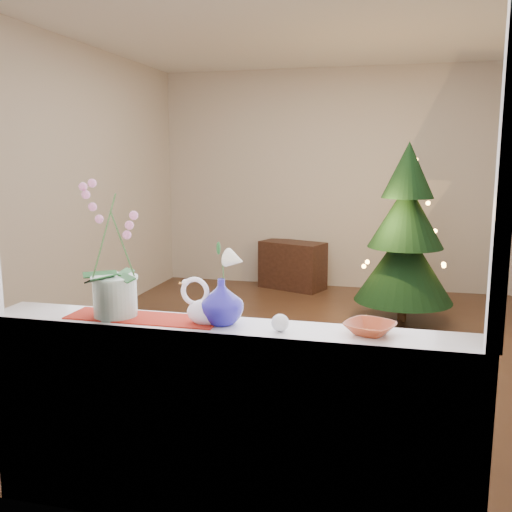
{
  "coord_description": "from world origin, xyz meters",
  "views": [
    {
      "loc": [
        0.71,
        -4.65,
        1.64
      ],
      "look_at": [
        -0.1,
        -1.4,
        1.05
      ],
      "focal_mm": 40.0,
      "sensor_mm": 36.0,
      "label": 1
    }
  ],
  "objects_px": {
    "orchid_pot": "(113,250)",
    "blue_vase": "(221,298)",
    "xmas_tree": "(406,233)",
    "swan": "(206,302)",
    "amber_dish": "(370,329)",
    "paperweight": "(280,323)",
    "side_table": "(293,265)"
  },
  "relations": [
    {
      "from": "orchid_pot",
      "to": "amber_dish",
      "type": "height_order",
      "value": "orchid_pot"
    },
    {
      "from": "xmas_tree",
      "to": "paperweight",
      "type": "bearing_deg",
      "value": -98.72
    },
    {
      "from": "orchid_pot",
      "to": "blue_vase",
      "type": "height_order",
      "value": "orchid_pot"
    },
    {
      "from": "orchid_pot",
      "to": "paperweight",
      "type": "bearing_deg",
      "value": -2.54
    },
    {
      "from": "blue_vase",
      "to": "xmas_tree",
      "type": "bearing_deg",
      "value": 76.9
    },
    {
      "from": "side_table",
      "to": "swan",
      "type": "bearing_deg",
      "value": -63.41
    },
    {
      "from": "amber_dish",
      "to": "xmas_tree",
      "type": "bearing_deg",
      "value": 87.12
    },
    {
      "from": "swan",
      "to": "xmas_tree",
      "type": "height_order",
      "value": "xmas_tree"
    },
    {
      "from": "blue_vase",
      "to": "xmas_tree",
      "type": "relative_size",
      "value": 0.13
    },
    {
      "from": "orchid_pot",
      "to": "side_table",
      "type": "relative_size",
      "value": 0.79
    },
    {
      "from": "side_table",
      "to": "blue_vase",
      "type": "bearing_deg",
      "value": -62.6
    },
    {
      "from": "xmas_tree",
      "to": "swan",
      "type": "bearing_deg",
      "value": -103.99
    },
    {
      "from": "amber_dish",
      "to": "side_table",
      "type": "relative_size",
      "value": 0.22
    },
    {
      "from": "orchid_pot",
      "to": "amber_dish",
      "type": "relative_size",
      "value": 3.64
    },
    {
      "from": "blue_vase",
      "to": "xmas_tree",
      "type": "xyz_separation_m",
      "value": [
        0.81,
        3.48,
        -0.14
      ]
    },
    {
      "from": "blue_vase",
      "to": "amber_dish",
      "type": "relative_size",
      "value": 1.35
    },
    {
      "from": "swan",
      "to": "xmas_tree",
      "type": "xyz_separation_m",
      "value": [
        0.87,
        3.51,
        -0.13
      ]
    },
    {
      "from": "blue_vase",
      "to": "amber_dish",
      "type": "distance_m",
      "value": 0.64
    },
    {
      "from": "paperweight",
      "to": "orchid_pot",
      "type": "bearing_deg",
      "value": 177.46
    },
    {
      "from": "amber_dish",
      "to": "swan",
      "type": "bearing_deg",
      "value": -177.22
    },
    {
      "from": "paperweight",
      "to": "xmas_tree",
      "type": "bearing_deg",
      "value": 81.28
    },
    {
      "from": "amber_dish",
      "to": "side_table",
      "type": "distance_m",
      "value": 4.79
    },
    {
      "from": "paperweight",
      "to": "amber_dish",
      "type": "xyz_separation_m",
      "value": [
        0.37,
        0.05,
        -0.02
      ]
    },
    {
      "from": "orchid_pot",
      "to": "xmas_tree",
      "type": "bearing_deg",
      "value": 69.42
    },
    {
      "from": "orchid_pot",
      "to": "xmas_tree",
      "type": "distance_m",
      "value": 3.74
    },
    {
      "from": "orchid_pot",
      "to": "blue_vase",
      "type": "distance_m",
      "value": 0.54
    },
    {
      "from": "blue_vase",
      "to": "paperweight",
      "type": "bearing_deg",
      "value": -9.53
    },
    {
      "from": "orchid_pot",
      "to": "amber_dish",
      "type": "distance_m",
      "value": 1.17
    },
    {
      "from": "blue_vase",
      "to": "paperweight",
      "type": "xyz_separation_m",
      "value": [
        0.27,
        -0.05,
        -0.08
      ]
    },
    {
      "from": "swan",
      "to": "paperweight",
      "type": "relative_size",
      "value": 3.12
    },
    {
      "from": "swan",
      "to": "xmas_tree",
      "type": "bearing_deg",
      "value": 86.59
    },
    {
      "from": "xmas_tree",
      "to": "side_table",
      "type": "distance_m",
      "value": 1.85
    }
  ]
}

